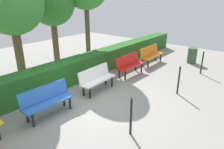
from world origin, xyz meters
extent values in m
plane|color=gray|center=(0.00, 0.00, 0.00)|extent=(19.28, 19.28, 0.00)
cube|color=orange|center=(-4.87, -0.60, 0.41)|extent=(1.62, 0.44, 0.05)
cube|color=orange|center=(-4.87, -0.79, 0.65)|extent=(1.62, 0.14, 0.42)
cylinder|color=black|center=(-5.53, -0.45, 0.20)|extent=(0.07, 0.07, 0.39)
cylinder|color=black|center=(-5.53, -0.75, 0.20)|extent=(0.07, 0.07, 0.39)
cylinder|color=black|center=(-4.21, -0.44, 0.20)|extent=(0.07, 0.07, 0.39)
cylinder|color=black|center=(-4.21, -0.74, 0.20)|extent=(0.07, 0.07, 0.39)
cube|color=red|center=(-2.90, -0.53, 0.41)|extent=(1.51, 0.46, 0.05)
cube|color=red|center=(-2.90, -0.72, 0.65)|extent=(1.50, 0.17, 0.42)
cylinder|color=black|center=(-3.49, -0.36, 0.20)|extent=(0.07, 0.07, 0.39)
cylinder|color=black|center=(-3.50, -0.66, 0.20)|extent=(0.07, 0.07, 0.39)
cylinder|color=black|center=(-2.30, -0.39, 0.20)|extent=(0.07, 0.07, 0.39)
cylinder|color=black|center=(-2.30, -0.69, 0.20)|extent=(0.07, 0.07, 0.39)
cube|color=white|center=(-0.85, -0.54, 0.41)|extent=(1.53, 0.47, 0.05)
cube|color=white|center=(-0.85, -0.73, 0.65)|extent=(1.52, 0.17, 0.42)
cylinder|color=black|center=(-1.47, -0.41, 0.20)|extent=(0.07, 0.07, 0.39)
cylinder|color=black|center=(-1.45, -0.71, 0.20)|extent=(0.07, 0.07, 0.39)
cylinder|color=black|center=(-0.25, -0.37, 0.20)|extent=(0.07, 0.07, 0.39)
cylinder|color=black|center=(-0.24, -0.67, 0.20)|extent=(0.07, 0.07, 0.39)
cube|color=blue|center=(1.22, -0.52, 0.41)|extent=(1.52, 0.47, 0.05)
cube|color=blue|center=(1.22, -0.71, 0.65)|extent=(1.51, 0.19, 0.42)
cylinder|color=black|center=(0.62, -0.35, 0.20)|extent=(0.07, 0.07, 0.39)
cylinder|color=black|center=(0.61, -0.65, 0.20)|extent=(0.07, 0.07, 0.39)
cylinder|color=black|center=(1.83, -0.39, 0.20)|extent=(0.07, 0.07, 0.39)
cylinder|color=black|center=(1.82, -0.69, 0.20)|extent=(0.07, 0.07, 0.39)
cube|color=#266023|center=(-0.92, -1.93, 0.46)|extent=(15.28, 0.73, 0.91)
cylinder|color=brown|center=(-3.15, -3.33, 1.49)|extent=(0.23, 0.23, 2.99)
cylinder|color=brown|center=(-1.70, -4.03, 1.16)|extent=(0.28, 0.28, 2.32)
sphere|color=#337A2D|center=(-1.70, -4.03, 2.92)|extent=(2.03, 2.03, 2.03)
cylinder|color=brown|center=(0.44, -3.38, 1.16)|extent=(0.31, 0.31, 2.32)
sphere|color=#3D8C38|center=(0.44, -3.38, 2.99)|extent=(2.25, 2.25, 2.25)
cylinder|color=black|center=(-4.98, 1.76, 0.50)|extent=(0.06, 0.06, 1.00)
cylinder|color=black|center=(-2.43, 1.76, 0.50)|extent=(0.06, 0.06, 1.00)
cylinder|color=black|center=(0.48, 1.76, 0.50)|extent=(0.06, 0.06, 1.00)
cylinder|color=#385938|center=(-6.26, 0.90, 0.39)|extent=(0.45, 0.45, 0.77)
camera|label=1|loc=(4.10, 4.12, 3.26)|focal=33.21mm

